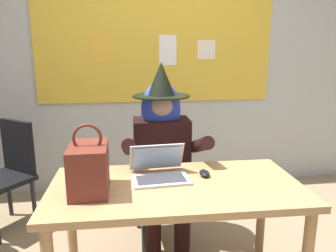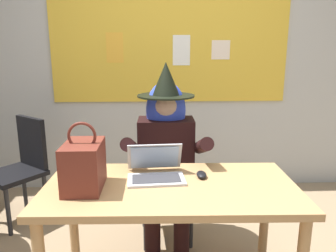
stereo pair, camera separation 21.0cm
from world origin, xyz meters
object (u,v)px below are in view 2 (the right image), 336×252
at_px(laptop, 156,170).
at_px(handbag, 84,165).
at_px(person_costumed, 166,145).
at_px(chair_spare_by_window, 22,164).
at_px(chair_at_desk, 165,174).
at_px(computer_mouse, 201,175).
at_px(desk_main, 171,199).

height_order(laptop, handbag, handbag).
distance_m(person_costumed, chair_spare_by_window, 1.34).
distance_m(chair_at_desk, person_costumed, 0.30).
bearing_deg(computer_mouse, person_costumed, 113.59).
bearing_deg(chair_at_desk, desk_main, -2.98).
distance_m(person_costumed, handbag, 0.79).
relative_size(person_costumed, computer_mouse, 13.37).
bearing_deg(laptop, computer_mouse, -6.19).
distance_m(chair_at_desk, computer_mouse, 0.69).
distance_m(laptop, handbag, 0.43).
bearing_deg(chair_spare_by_window, handbag, 75.12).
bearing_deg(handbag, desk_main, 3.13).
height_order(desk_main, handbag, handbag).
bearing_deg(person_costumed, chair_spare_by_window, -107.32).
height_order(chair_at_desk, computer_mouse, chair_at_desk).
relative_size(chair_at_desk, laptop, 2.55).
relative_size(desk_main, computer_mouse, 13.97).
height_order(laptop, chair_spare_by_window, laptop).
xyz_separation_m(person_costumed, handbag, (-0.47, -0.62, 0.08)).
distance_m(desk_main, laptop, 0.20).
height_order(chair_at_desk, handbag, handbag).
bearing_deg(handbag, chair_spare_by_window, 126.71).
bearing_deg(chair_spare_by_window, person_costumed, 110.08).
distance_m(laptop, computer_mouse, 0.28).
distance_m(desk_main, chair_at_desk, 0.73).
relative_size(desk_main, handbag, 3.84).
xyz_separation_m(computer_mouse, chair_spare_by_window, (-1.44, 0.91, -0.23)).
xyz_separation_m(handbag, chair_spare_by_window, (-0.77, 1.04, -0.35)).
distance_m(desk_main, chair_spare_by_window, 1.61).
height_order(handbag, chair_spare_by_window, handbag).
height_order(chair_at_desk, laptop, laptop).
bearing_deg(computer_mouse, chair_spare_by_window, 149.79).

